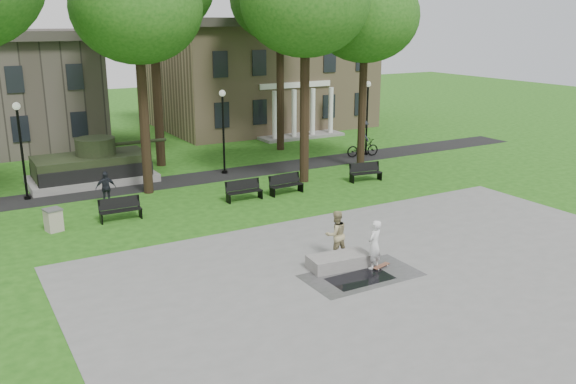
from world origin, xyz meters
The scene contains 24 objects.
ground centered at (0.00, 0.00, 0.00)m, with size 120.00×120.00×0.00m, color #1E4D12.
plaza centered at (0.00, -5.00, 0.01)m, with size 22.00×16.00×0.02m, color gray.
footpath centered at (0.00, 12.00, 0.01)m, with size 44.00×2.60×0.01m, color black.
building_right centered at (10.00, 26.00, 4.34)m, with size 17.00×12.00×8.60m.
tree_1 centered at (-4.50, 10.50, 8.95)m, with size 6.20×6.20×11.63m.
tree_2 centered at (3.50, 8.50, 9.32)m, with size 6.60×6.60×12.16m.
tree_3 centered at (8.00, 9.50, 8.60)m, with size 6.00×6.00×11.19m.
tree_5 centered at (6.50, 16.50, 9.67)m, with size 6.40×6.40×12.44m.
lamp_left centered at (-10.00, 12.30, 2.79)m, with size 0.36×0.36×4.73m.
lamp_mid centered at (0.50, 12.30, 2.79)m, with size 0.36×0.36×4.73m.
lamp_right centered at (10.50, 12.30, 2.79)m, with size 0.36×0.36×4.73m.
tank_monument centered at (-6.46, 14.00, 0.86)m, with size 7.45×3.40×2.40m.
puddle centered at (-1.58, -3.51, 0.02)m, with size 2.20×1.20×0.00m, color black.
concrete_block centered at (-1.63, -2.33, 0.24)m, with size 2.20×1.00×0.45m, color gray.
skateboard centered at (-0.36, -3.10, 0.06)m, with size 0.78×0.20×0.07m, color brown.
skateboarder centered at (-0.63, -3.01, 0.90)m, with size 0.64×0.42×1.76m, color silver.
friend_watching centered at (-1.22, -1.50, 0.92)m, with size 0.87×0.68×1.79m, color tan.
pedestrian_walker centered at (-6.85, 9.47, 0.81)m, with size 0.95×0.40×1.62m, color black.
cyclist centered at (10.00, 11.99, 0.96)m, with size 2.27×1.32×2.35m.
park_bench_0 centered at (-6.90, 6.84, 0.52)m, with size 1.81×0.57×1.00m.
park_bench_1 centered at (-0.91, 6.89, 0.52)m, with size 1.81×0.54×1.00m.
park_bench_2 centered at (1.43, 6.88, 0.52)m, with size 1.83×0.64×1.00m.
park_bench_3 centered at (6.42, 6.94, 0.52)m, with size 1.85×0.78×1.00m.
trash_bin centered at (-9.68, 6.77, 0.49)m, with size 0.80×0.80×0.96m.
Camera 1 is at (-13.15, -18.77, 8.44)m, focal length 38.00 mm.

